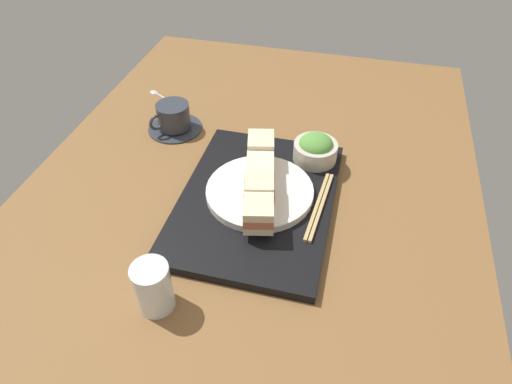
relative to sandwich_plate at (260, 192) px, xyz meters
The scene contains 12 objects.
ground_plane 7.03cm from the sandwich_plate, 35.02° to the left, with size 140.00×100.00×3.00cm, color brown.
serving_tray 2.12cm from the sandwich_plate, 156.29° to the left, with size 43.81×31.71×2.03cm, color black.
sandwich_plate is the anchor object (origin of this frame).
sandwich_nearmost 10.54cm from the sandwich_plate, 167.54° to the right, with size 7.79×7.10×5.29cm.
sandwich_inner_near 4.95cm from the sandwich_plate, 167.54° to the right, with size 7.91×7.47×5.69cm.
sandwich_inner_far 4.72cm from the sandwich_plate, 12.46° to the left, with size 8.13×7.31×5.06cm.
sandwich_farmost 10.67cm from the sandwich_plate, 12.46° to the left, with size 8.07×7.14×6.06cm.
salad_bowl 17.77cm from the sandwich_plate, 32.24° to the right, with size 10.04×10.04×6.43cm.
chopsticks_pair 12.83cm from the sandwich_plate, 92.93° to the right, with size 20.65×3.29×0.70cm.
coffee_cup 35.08cm from the sandwich_plate, 52.88° to the left, with size 13.91×13.91×7.17cm.
drinking_glass 31.39cm from the sandwich_plate, 159.39° to the left, with size 6.40×6.40×9.69cm, color silver.
teaspoon 53.76cm from the sandwich_plate, 47.46° to the left, with size 6.03×9.47×0.80cm.
Camera 1 is at (-72.62, -19.60, 66.94)cm, focal length 31.56 mm.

